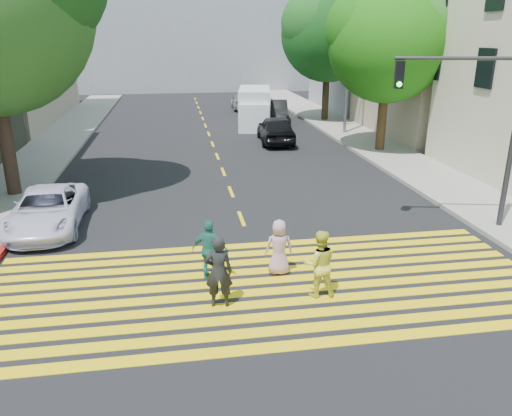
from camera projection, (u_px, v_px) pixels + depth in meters
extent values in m
plane|color=black|center=(278.00, 314.00, 10.81)|extent=(120.00, 120.00, 0.00)
cube|color=gray|center=(66.00, 134.00, 30.00)|extent=(3.00, 40.00, 0.15)
cube|color=gray|center=(380.00, 149.00, 26.05)|extent=(3.00, 60.00, 0.15)
cube|color=maroon|center=(19.00, 229.00, 15.33)|extent=(0.20, 8.00, 0.16)
cube|color=yellow|center=(291.00, 346.00, 9.69)|extent=(13.40, 0.35, 0.01)
cube|color=yellow|center=(285.00, 330.00, 10.20)|extent=(13.40, 0.35, 0.01)
cube|color=yellow|center=(279.00, 316.00, 10.71)|extent=(13.40, 0.35, 0.01)
cube|color=yellow|center=(274.00, 303.00, 11.23)|extent=(13.40, 0.35, 0.01)
cube|color=yellow|center=(270.00, 291.00, 11.74)|extent=(13.40, 0.35, 0.01)
cube|color=yellow|center=(265.00, 281.00, 12.25)|extent=(13.40, 0.35, 0.01)
cube|color=yellow|center=(262.00, 271.00, 12.76)|extent=(13.40, 0.35, 0.01)
cube|color=yellow|center=(258.00, 262.00, 13.28)|extent=(13.40, 0.35, 0.01)
cube|color=yellow|center=(255.00, 253.00, 13.79)|extent=(13.40, 0.35, 0.01)
cube|color=yellow|center=(252.00, 245.00, 14.30)|extent=(13.40, 0.35, 0.01)
cube|color=yellow|center=(241.00, 218.00, 16.40)|extent=(0.12, 1.40, 0.01)
cube|color=yellow|center=(231.00, 192.00, 19.20)|extent=(0.12, 1.40, 0.01)
cube|color=yellow|center=(223.00, 172.00, 21.99)|extent=(0.12, 1.40, 0.01)
cube|color=yellow|center=(217.00, 156.00, 24.79)|extent=(0.12, 1.40, 0.01)
cube|color=yellow|center=(213.00, 144.00, 27.59)|extent=(0.12, 1.40, 0.01)
cube|color=yellow|center=(209.00, 134.00, 30.38)|extent=(0.12, 1.40, 0.01)
cube|color=yellow|center=(205.00, 126.00, 33.18)|extent=(0.12, 1.40, 0.01)
cube|color=yellow|center=(203.00, 118.00, 35.98)|extent=(0.12, 1.40, 0.01)
cube|color=yellow|center=(200.00, 112.00, 38.77)|extent=(0.12, 1.40, 0.01)
cube|color=yellow|center=(198.00, 107.00, 41.57)|extent=(0.12, 1.40, 0.01)
cube|color=yellow|center=(197.00, 103.00, 44.37)|extent=(0.12, 1.40, 0.01)
cube|color=yellow|center=(195.00, 99.00, 47.16)|extent=(0.12, 1.40, 0.01)
cube|color=tan|center=(465.00, 48.00, 29.15)|extent=(10.00, 10.00, 10.00)
cube|color=gray|center=(388.00, 44.00, 39.40)|extent=(10.00, 10.00, 10.00)
cube|color=gray|center=(189.00, 32.00, 53.58)|extent=(30.00, 8.00, 12.00)
cylinder|color=#342616|center=(7.00, 148.00, 17.99)|extent=(0.63, 0.63, 3.72)
cylinder|color=#473019|center=(382.00, 122.00, 25.22)|extent=(0.60, 0.60, 3.07)
sphere|color=#185C08|center=(388.00, 42.00, 23.95)|extent=(7.61, 7.61, 5.79)
sphere|color=#15631F|center=(415.00, 23.00, 23.68)|extent=(5.70, 5.70, 4.34)
sphere|color=#1E490A|center=(367.00, 29.00, 23.80)|extent=(5.32, 5.32, 4.05)
cylinder|color=black|center=(325.00, 98.00, 34.28)|extent=(0.52, 0.52, 3.28)
sphere|color=#09380B|center=(328.00, 34.00, 32.92)|extent=(7.07, 7.07, 6.25)
sphere|color=#15420F|center=(344.00, 19.00, 33.25)|extent=(5.31, 5.31, 4.68)
sphere|color=#0D3D0F|center=(315.00, 24.00, 32.22)|extent=(4.95, 4.95, 4.37)
imported|color=black|center=(219.00, 272.00, 10.86)|extent=(0.65, 0.47, 1.67)
imported|color=#E0DD43|center=(319.00, 264.00, 11.32)|extent=(0.83, 0.68, 1.61)
imported|color=#BF8CA9|center=(279.00, 247.00, 12.42)|extent=(0.73, 0.50, 1.43)
imported|color=#27776E|center=(210.00, 250.00, 12.13)|extent=(0.97, 0.64, 1.53)
imported|color=silver|center=(47.00, 210.00, 15.41)|extent=(2.11, 4.44, 1.22)
imported|color=black|center=(276.00, 129.00, 27.67)|extent=(2.10, 4.59, 1.53)
imported|color=#A0A0A0|center=(242.00, 102.00, 40.25)|extent=(1.86, 4.25, 1.22)
imported|color=black|center=(276.00, 111.00, 34.71)|extent=(2.13, 4.47, 1.42)
cube|color=silver|center=(255.00, 107.00, 32.62)|extent=(2.76, 5.16, 2.45)
cube|color=white|center=(254.00, 118.00, 30.70)|extent=(2.03, 1.47, 1.76)
cylinder|color=black|center=(242.00, 125.00, 31.26)|extent=(0.36, 0.72, 0.69)
cylinder|color=black|center=(267.00, 125.00, 31.24)|extent=(0.36, 0.72, 0.69)
cylinder|color=#292929|center=(244.00, 117.00, 34.58)|extent=(0.36, 0.72, 0.69)
cylinder|color=black|center=(266.00, 117.00, 34.57)|extent=(0.36, 0.72, 0.69)
cylinder|color=#323232|center=(460.00, 58.00, 13.95)|extent=(3.58, 0.92, 0.11)
cube|color=black|center=(399.00, 75.00, 14.19)|extent=(0.28, 0.28, 0.76)
sphere|color=#2ACA1A|center=(399.00, 84.00, 14.16)|extent=(0.17, 0.17, 0.15)
cylinder|color=slate|center=(349.00, 51.00, 28.56)|extent=(0.19, 0.19, 9.72)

